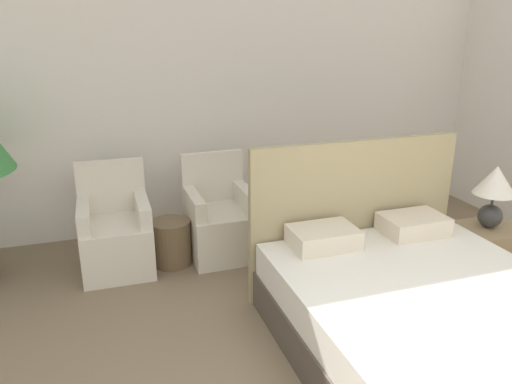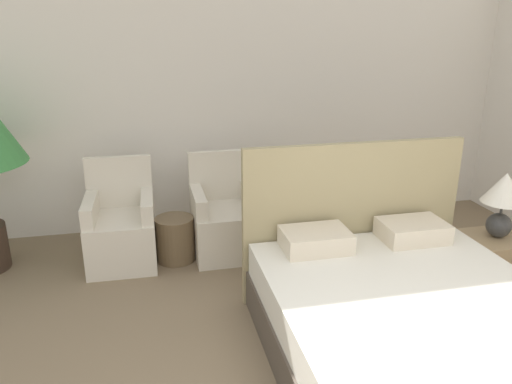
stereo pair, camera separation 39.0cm
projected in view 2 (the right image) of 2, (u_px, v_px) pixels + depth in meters
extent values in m
cube|color=silver|center=(230.00, 84.00, 4.97)|extent=(10.00, 0.06, 2.90)
cube|color=#4C4238|center=(419.00, 359.00, 2.96)|extent=(1.67, 2.09, 0.27)
cube|color=silver|center=(424.00, 322.00, 2.88)|extent=(1.64, 2.05, 0.24)
cube|color=tan|center=(352.00, 220.00, 3.80)|extent=(1.71, 0.06, 1.21)
cube|color=beige|center=(315.00, 240.00, 3.51)|extent=(0.47, 0.34, 0.14)
cube|color=beige|center=(413.00, 231.00, 3.67)|extent=(0.47, 0.34, 0.14)
cube|color=beige|center=(122.00, 240.00, 4.37)|extent=(0.59, 0.63, 0.44)
cube|color=beige|center=(119.00, 182.00, 4.48)|extent=(0.58, 0.07, 0.47)
cube|color=beige|center=(90.00, 209.00, 4.22)|extent=(0.11, 0.56, 0.18)
cube|color=beige|center=(147.00, 206.00, 4.32)|extent=(0.11, 0.56, 0.18)
cube|color=beige|center=(226.00, 231.00, 4.56)|extent=(0.58, 0.63, 0.44)
cube|color=beige|center=(220.00, 175.00, 4.67)|extent=(0.58, 0.06, 0.47)
cube|color=beige|center=(198.00, 202.00, 4.41)|extent=(0.10, 0.56, 0.18)
cube|color=beige|center=(251.00, 198.00, 4.51)|extent=(0.10, 0.56, 0.18)
cube|color=#937A56|center=(496.00, 263.00, 3.95)|extent=(0.50, 0.44, 0.45)
sphere|color=#333333|center=(499.00, 225.00, 3.85)|extent=(0.19, 0.19, 0.19)
cylinder|color=#333333|center=(502.00, 208.00, 3.80)|extent=(0.02, 0.02, 0.09)
cone|color=silver|center=(505.00, 188.00, 3.75)|extent=(0.33, 0.33, 0.23)
cylinder|color=brown|center=(175.00, 239.00, 4.45)|extent=(0.35, 0.35, 0.40)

